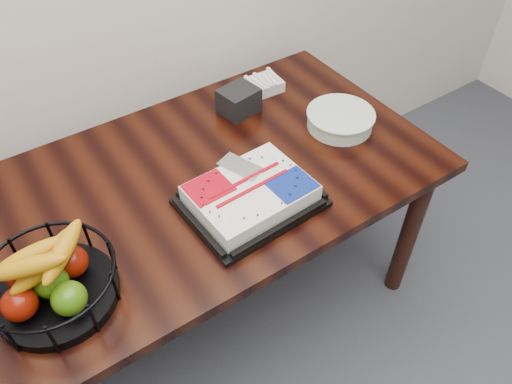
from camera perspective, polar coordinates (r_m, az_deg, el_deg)
table at (r=1.68m, az=-9.42°, el=-1.83°), size 1.80×0.90×0.75m
cake_tray at (r=1.52m, az=-0.64°, el=-0.44°), size 0.41×0.33×0.08m
fruit_basket at (r=1.38m, az=-22.38°, el=-9.42°), size 0.34×0.34×0.18m
plate_stack at (r=1.85m, az=9.60°, el=8.16°), size 0.25×0.25×0.06m
fork_bag at (r=2.01m, az=0.35°, el=12.04°), size 0.18×0.12×0.05m
napkin_box at (r=1.89m, az=-1.98°, el=10.40°), size 0.15×0.14×0.10m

